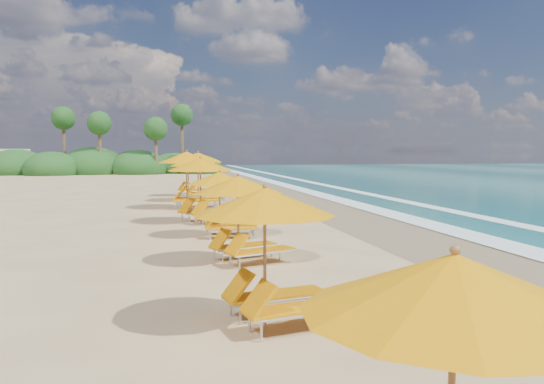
# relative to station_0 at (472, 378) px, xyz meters

# --- Properties ---
(ground) EXTENTS (160.00, 160.00, 0.00)m
(ground) POSITION_rel_station_0_xyz_m (1.76, 14.72, -1.12)
(ground) COLOR tan
(ground) RESTS_ON ground
(wet_sand) EXTENTS (4.00, 160.00, 0.01)m
(wet_sand) POSITION_rel_station_0_xyz_m (5.76, 14.72, -1.11)
(wet_sand) COLOR #877650
(wet_sand) RESTS_ON ground
(surf_foam) EXTENTS (4.00, 160.00, 0.01)m
(surf_foam) POSITION_rel_station_0_xyz_m (8.46, 14.72, -1.09)
(surf_foam) COLOR white
(surf_foam) RESTS_ON ground
(station_0) EXTENTS (2.34, 2.22, 2.00)m
(station_0) POSITION_rel_station_0_xyz_m (0.00, 0.00, 0.00)
(station_0) COLOR olive
(station_0) RESTS_ON ground
(station_1) EXTENTS (2.56, 2.45, 2.11)m
(station_1) POSITION_rel_station_0_xyz_m (-0.29, 4.67, 0.06)
(station_1) COLOR olive
(station_1) RESTS_ON ground
(station_2) EXTENTS (2.66, 2.62, 2.07)m
(station_2) POSITION_rel_station_0_xyz_m (-0.04, 9.20, 0.04)
(station_2) COLOR olive
(station_2) RESTS_ON ground
(station_3) EXTENTS (2.29, 2.15, 2.01)m
(station_3) POSITION_rel_station_0_xyz_m (-0.03, 13.09, 0.01)
(station_3) COLOR olive
(station_3) RESTS_ON ground
(station_4) EXTENTS (3.18, 3.18, 2.40)m
(station_4) POSITION_rel_station_0_xyz_m (-0.34, 16.46, 0.22)
(station_4) COLOR olive
(station_4) RESTS_ON ground
(station_5) EXTENTS (3.10, 2.94, 2.62)m
(station_5) POSITION_rel_station_0_xyz_m (-0.53, 21.47, 0.35)
(station_5) COLOR olive
(station_5) RESTS_ON ground
(station_6) EXTENTS (2.77, 2.56, 2.57)m
(station_6) POSITION_rel_station_0_xyz_m (0.21, 24.90, 0.32)
(station_6) COLOR olive
(station_6) RESTS_ON ground
(station_7) EXTENTS (2.67, 2.56, 2.20)m
(station_7) POSITION_rel_station_0_xyz_m (-0.14, 28.27, 0.11)
(station_7) COLOR olive
(station_7) RESTS_ON ground
(treeline) EXTENTS (25.80, 8.80, 9.74)m
(treeline) POSITION_rel_station_0_xyz_m (-8.18, 60.23, -0.12)
(treeline) COLOR #163D14
(treeline) RESTS_ON ground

